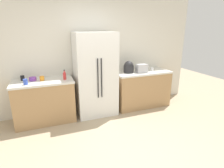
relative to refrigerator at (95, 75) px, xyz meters
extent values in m
plane|color=tan|center=(-0.06, -1.62, -0.94)|extent=(11.14, 11.14, 0.00)
cube|color=silver|center=(-0.06, 0.39, 0.45)|extent=(5.57, 0.10, 2.78)
cube|color=tan|center=(-1.13, 0.02, -0.50)|extent=(1.19, 0.63, 0.87)
cube|color=silver|center=(-1.13, 0.02, -0.05)|extent=(1.22, 0.66, 0.04)
cube|color=tan|center=(1.22, 0.02, -0.50)|extent=(1.38, 0.63, 0.87)
cube|color=silver|center=(1.22, 0.02, -0.05)|extent=(1.41, 0.66, 0.04)
cube|color=white|center=(0.00, 0.00, 0.00)|extent=(0.90, 0.64, 1.87)
cylinder|color=#262628|center=(-0.04, -0.34, 0.00)|extent=(0.02, 0.02, 0.84)
cylinder|color=#262628|center=(0.04, -0.34, 0.00)|extent=(0.02, 0.02, 0.84)
cube|color=silver|center=(1.15, -0.08, 0.07)|extent=(0.26, 0.17, 0.20)
cylinder|color=#262628|center=(0.85, 0.03, 0.06)|extent=(0.25, 0.25, 0.17)
sphere|color=#262628|center=(0.85, 0.03, 0.14)|extent=(0.23, 0.23, 0.23)
cylinder|color=red|center=(-0.68, -0.05, 0.04)|extent=(0.06, 0.06, 0.14)
cylinder|color=red|center=(-0.68, -0.05, 0.14)|extent=(0.02, 0.02, 0.05)
cylinder|color=#333338|center=(-0.68, -0.05, 0.17)|extent=(0.03, 0.03, 0.02)
cylinder|color=white|center=(1.51, 0.01, 0.01)|extent=(0.07, 0.07, 0.08)
cylinder|color=black|center=(-1.51, 0.19, 0.02)|extent=(0.08, 0.08, 0.10)
cylinder|color=blue|center=(-1.43, -0.15, 0.03)|extent=(0.08, 0.08, 0.11)
cylinder|color=orange|center=(-1.13, 0.04, 0.02)|extent=(0.09, 0.09, 0.09)
cylinder|color=purple|center=(-1.31, 0.10, 0.01)|extent=(0.14, 0.14, 0.07)
camera|label=1|loc=(-1.11, -3.88, 1.01)|focal=29.39mm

